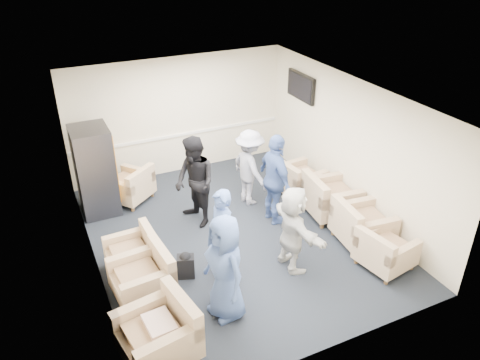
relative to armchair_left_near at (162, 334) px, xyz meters
name	(u,v)px	position (x,y,z in m)	size (l,w,h in m)	color
floor	(234,235)	(2.03, 2.13, -0.37)	(6.00, 6.00, 0.00)	black
ceiling	(233,97)	(2.03, 2.13, 2.33)	(6.00, 6.00, 0.00)	white
back_wall	(179,116)	(2.03, 5.13, 0.98)	(5.00, 0.02, 2.70)	beige
front_wall	(334,273)	(2.03, -0.87, 0.98)	(5.00, 0.02, 2.70)	beige
left_wall	(87,203)	(-0.47, 2.13, 0.98)	(0.02, 6.00, 2.70)	beige
right_wall	(350,146)	(4.53, 2.13, 0.98)	(0.02, 6.00, 2.70)	beige
chair_rail	(180,135)	(2.03, 5.11, 0.53)	(4.98, 0.04, 0.06)	white
tv	(301,87)	(4.47, 3.93, 1.68)	(0.10, 1.00, 0.58)	black
armchair_left_near	(162,334)	(0.00, 0.00, 0.00)	(1.07, 1.07, 0.74)	tan
armchair_left_mid	(145,278)	(0.11, 1.24, -0.03)	(0.92, 0.92, 0.68)	tan
armchair_left_far	(135,254)	(0.12, 1.92, -0.06)	(0.81, 0.81, 0.63)	tan
armchair_right_near	(384,252)	(3.91, 0.19, -0.05)	(0.93, 0.93, 0.64)	tan
armchair_right_midnear	(360,226)	(4.00, 0.95, -0.01)	(0.99, 0.99, 0.72)	tan
armchair_right_midfar	(328,199)	(4.02, 1.97, 0.00)	(1.03, 1.03, 0.75)	tan
armchair_right_far	(298,181)	(3.89, 2.92, -0.03)	(0.95, 0.95, 0.69)	tan
armchair_corner	(131,187)	(0.60, 4.20, -0.04)	(1.16, 1.16, 0.66)	tan
vending_machine	(95,171)	(-0.06, 4.12, 0.53)	(0.73, 0.85, 1.79)	#494850
backpack	(186,264)	(0.82, 1.40, -0.12)	(0.33, 0.28, 0.48)	black
pillow	(160,325)	(-0.01, -0.01, 0.19)	(0.46, 0.35, 0.13)	silver
person_front_left	(225,268)	(1.09, 0.36, 0.47)	(0.83, 0.54, 1.69)	#425EA0
person_mid_left	(221,236)	(1.37, 1.16, 0.43)	(0.59, 0.38, 1.61)	#425EA0
person_back_left	(195,182)	(1.55, 2.83, 0.52)	(0.87, 0.68, 1.79)	black
person_back_right	(250,168)	(2.83, 3.09, 0.44)	(1.04, 0.60, 1.61)	beige
person_mid_right	(275,180)	(2.95, 2.25, 0.54)	(1.07, 0.44, 1.82)	#425EA0
person_front_right	(293,229)	(2.53, 0.89, 0.39)	(1.42, 0.45, 1.53)	silver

